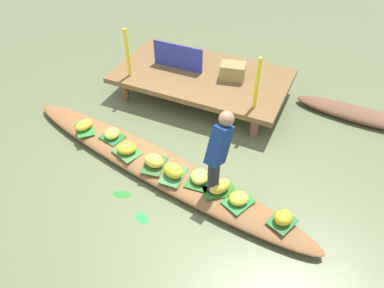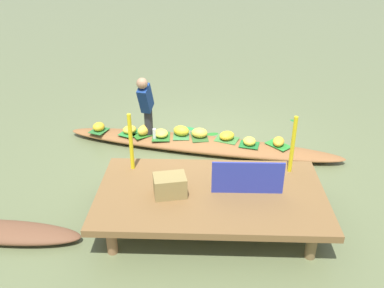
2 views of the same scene
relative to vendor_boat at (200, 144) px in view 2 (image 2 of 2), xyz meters
The scene contains 31 objects.
canal_water 0.10m from the vendor_boat, ahead, with size 40.00×40.00×0.00m, color #606A44.
dock_platform 2.19m from the vendor_boat, 94.81° to the left, with size 3.20×1.80×0.49m.
vendor_boat is the anchor object (origin of this frame).
moored_boat 3.75m from the vendor_boat, 45.16° to the left, with size 2.18×0.47×0.19m, color brown.
leaf_mat_0 0.94m from the vendor_boat, 168.25° to the left, with size 0.35×0.30×0.01m, color #1D6B2C.
banana_bunch_0 0.95m from the vendor_boat, 168.25° to the left, with size 0.25×0.23×0.15m, color #F9DF48.
leaf_mat_1 1.11m from the vendor_boat, ahead, with size 0.44×0.25×0.01m, color #2B7221.
banana_bunch_1 1.12m from the vendor_boat, ahead, with size 0.32×0.19×0.20m, color yellow.
leaf_mat_2 0.51m from the vendor_boat, behind, with size 0.42×0.32×0.01m, color #3E7A38.
banana_bunch_2 0.53m from the vendor_boat, behind, with size 0.30×0.25×0.16m, color yellow.
leaf_mat_3 1.42m from the vendor_boat, ahead, with size 0.38×0.31×0.01m, color #2A8438.
banana_bunch_3 1.42m from the vendor_boat, ahead, with size 0.27×0.24×0.14m, color yellow.
leaf_mat_4 0.42m from the vendor_boat, 23.11° to the right, with size 0.43×0.30×0.01m, color #3D7D42.
banana_bunch_4 0.46m from the vendor_boat, 23.11° to the right, with size 0.31×0.23×0.20m, color yellow.
leaf_mat_5 2.05m from the vendor_boat, ahead, with size 0.34×0.29×0.01m, color #2B6F31.
banana_bunch_5 2.05m from the vendor_boat, ahead, with size 0.25×0.22×0.17m, color gold.
leaf_mat_6 0.14m from the vendor_boat, 78.59° to the right, with size 0.42×0.31×0.01m, color #335F29.
banana_bunch_6 0.22m from the vendor_boat, 78.59° to the right, with size 0.30×0.24×0.18m, color yellow.
leaf_mat_7 1.46m from the vendor_boat, behind, with size 0.44×0.27×0.01m, color #298630.
banana_bunch_7 1.47m from the vendor_boat, behind, with size 0.31×0.21×0.15m, color gold.
leaf_mat_8 0.77m from the vendor_boat, ahead, with size 0.41×0.34×0.01m, color #2B6C28.
banana_bunch_8 0.78m from the vendor_boat, ahead, with size 0.29×0.26×0.15m, color #F7DB4D.
vendor_person 1.30m from the vendor_boat, ahead, with size 0.26×0.48×1.22m.
water_bottle 0.90m from the vendor_boat, ahead, with size 0.07×0.07×0.21m, color silver.
market_banner 2.35m from the vendor_boat, 107.50° to the left, with size 0.99×0.03×0.48m, color #2B369D.
railing_post_west 2.25m from the vendor_boat, 131.49° to the left, with size 0.06×0.06×0.91m, color yellow.
railing_post_east 2.05m from the vendor_boat, 56.92° to the left, with size 0.06×0.06×0.91m, color yellow.
produce_crate 2.34m from the vendor_boat, 80.24° to the left, with size 0.44×0.32×0.29m, color olive.
drifting_plant_0 2.47m from the vendor_boat, 146.00° to the right, with size 0.16×0.11×0.01m, color #21722F.
drifting_plant_1 0.93m from the vendor_boat, 74.66° to the right, with size 0.24×0.16×0.01m, color #258B40.
drifting_plant_2 0.69m from the vendor_boat, 109.51° to the right, with size 0.28×0.14×0.01m, color #267926.
Camera 2 is at (-0.08, 6.93, 3.75)m, focal length 38.25 mm.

